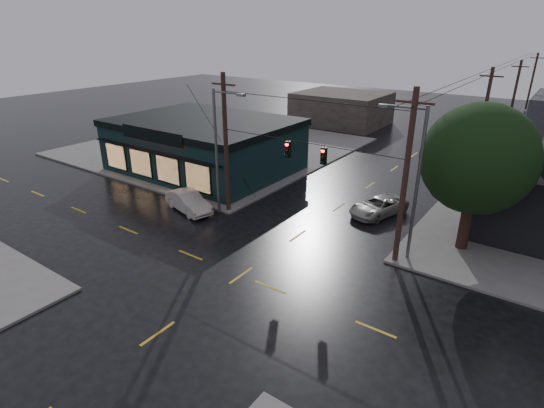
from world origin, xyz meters
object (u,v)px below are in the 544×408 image
Objects in this scene: sedan_cream at (188,202)px; utility_pole_nw at (229,211)px; corner_tree at (478,159)px; utility_pole_ne at (395,261)px; suv_silver at (379,206)px.

utility_pole_nw is at bearing -40.99° from sedan_cream.
utility_pole_nw is 3.12m from sedan_cream.
corner_tree is 0.89× the size of utility_pole_ne.
utility_pole_nw and utility_pole_ne have the same top height.
utility_pole_ne is at bearing -126.13° from corner_tree.
utility_pole_ne is (13.00, 0.00, 0.00)m from utility_pole_nw.
corner_tree reaches higher than sedan_cream.
corner_tree is 17.34m from utility_pole_nw.
suv_silver is (12.01, 7.66, -0.08)m from sedan_cream.
utility_pole_ne is (-2.84, -3.89, -5.87)m from corner_tree.
utility_pole_ne is 2.22× the size of sedan_cream.
corner_tree is at bearing -58.24° from sedan_cream.
corner_tree is 7.59m from utility_pole_ne.
sedan_cream is at bearing -129.51° from suv_silver.
sedan_cream is (-18.34, -5.59, -5.12)m from corner_tree.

